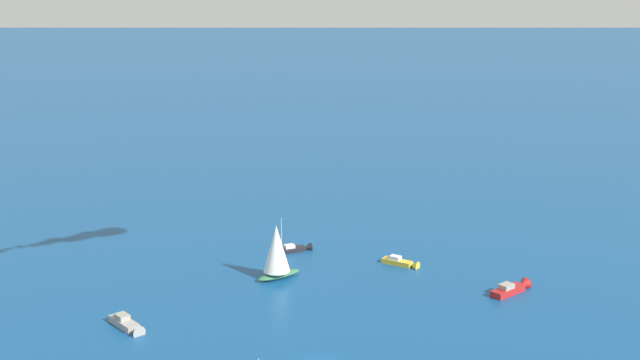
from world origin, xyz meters
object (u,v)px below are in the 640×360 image
motorboat_far_port (128,325)px  motorboat_inshore (296,249)px  motorboat_outer_ring_a (512,288)px  motorboat_near_centre (402,263)px  sailboat_offshore (277,251)px

motorboat_far_port → motorboat_inshore: motorboat_far_port is taller
motorboat_far_port → motorboat_outer_ring_a: motorboat_outer_ring_a is taller
motorboat_inshore → motorboat_outer_ring_a: (-46.42, 16.47, 0.14)m
motorboat_near_centre → motorboat_outer_ring_a: bearing=152.9°
sailboat_offshore → motorboat_far_port: bearing=54.7°
motorboat_near_centre → motorboat_outer_ring_a: motorboat_outer_ring_a is taller
motorboat_near_centre → sailboat_offshore: bearing=26.7°
motorboat_far_port → motorboat_inshore: 50.07m
motorboat_near_centre → motorboat_inshore: motorboat_near_centre is taller
motorboat_far_port → motorboat_outer_ring_a: size_ratio=0.94×
motorboat_inshore → sailboat_offshore: 18.07m
motorboat_inshore → sailboat_offshore: bearing=89.1°
motorboat_near_centre → motorboat_inshore: bearing=-11.8°
motorboat_far_port → sailboat_offshore: size_ratio=0.68×
motorboat_far_port → motorboat_outer_ring_a: (-66.84, -29.25, 0.05)m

